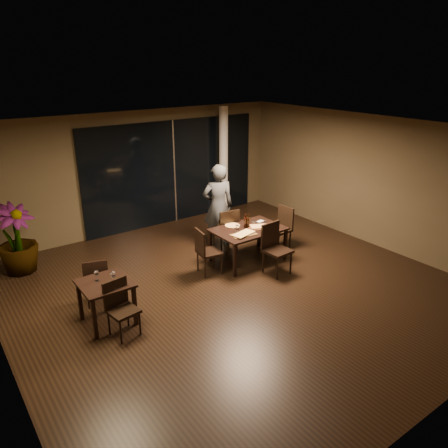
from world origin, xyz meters
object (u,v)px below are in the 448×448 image
at_px(chair_main_near, 274,246).
at_px(bottle_c, 245,220).
at_px(bottle_a, 245,221).
at_px(diner, 218,206).
at_px(chair_main_far, 227,229).
at_px(chair_side_far, 96,279).
at_px(chair_main_right, 282,226).
at_px(chair_side_near, 120,305).
at_px(bottle_b, 248,221).
at_px(chair_main_left, 205,249).
at_px(main_table, 248,232).
at_px(potted_plant, 16,239).
at_px(side_table, 105,289).

bearing_deg(chair_main_near, bottle_c, 90.46).
bearing_deg(bottle_a, bottle_c, 51.58).
relative_size(diner, bottle_c, 6.94).
distance_m(chair_main_far, chair_main_near, 1.36).
distance_m(chair_side_far, bottle_c, 3.38).
height_order(chair_main_right, chair_side_near, chair_main_right).
bearing_deg(diner, bottle_b, 115.76).
distance_m(chair_side_far, chair_side_near, 1.05).
distance_m(chair_main_far, diner, 0.60).
xyz_separation_m(chair_main_near, chair_main_right, (0.95, 0.80, -0.03)).
distance_m(chair_main_left, chair_main_right, 2.14).
bearing_deg(bottle_c, chair_main_near, -85.50).
bearing_deg(diner, chair_side_far, 36.33).
height_order(chair_side_near, bottle_c, bottle_c).
bearing_deg(chair_main_right, chair_main_near, -53.07).
xyz_separation_m(chair_main_near, chair_side_near, (-3.44, -0.19, -0.07)).
bearing_deg(chair_main_left, diner, -36.08).
bearing_deg(chair_main_far, bottle_c, 116.10).
height_order(diner, bottle_b, diner).
xyz_separation_m(main_table, potted_plant, (-4.16, 2.34, 0.05)).
bearing_deg(potted_plant, chair_main_near, -35.83).
bearing_deg(chair_main_far, chair_side_near, 34.23).
distance_m(side_table, potted_plant, 2.94).
xyz_separation_m(chair_main_far, chair_main_right, (1.17, -0.54, -0.03)).
bearing_deg(bottle_c, chair_main_far, 107.30).
relative_size(main_table, bottle_c, 5.30).
relative_size(side_table, chair_side_far, 0.88).
bearing_deg(chair_main_right, chair_main_left, -91.66).
xyz_separation_m(chair_main_near, diner, (-0.15, 1.78, 0.39)).
bearing_deg(chair_main_near, potted_plant, 140.13).
relative_size(chair_main_left, chair_main_right, 0.97).
bearing_deg(chair_main_far, chair_main_near, 107.92).
distance_m(bottle_a, bottle_b, 0.06).
relative_size(side_table, bottle_c, 2.83).
xyz_separation_m(main_table, chair_side_near, (-3.34, -0.92, -0.16)).
bearing_deg(bottle_b, potted_plant, 151.43).
distance_m(main_table, potted_plant, 4.77).
xyz_separation_m(potted_plant, bottle_b, (4.19, -2.28, 0.18)).
relative_size(chair_main_right, bottle_c, 3.53).
height_order(chair_main_left, potted_plant, potted_plant).
bearing_deg(chair_main_far, bottle_a, 110.10).
xyz_separation_m(chair_side_far, diner, (3.28, 0.92, 0.47)).
xyz_separation_m(main_table, chair_side_far, (-3.33, 0.13, -0.17)).
bearing_deg(bottle_c, chair_side_near, -162.53).
distance_m(chair_main_right, bottle_c, 1.08).
bearing_deg(side_table, chair_main_left, 12.61).
relative_size(chair_main_left, bottle_c, 3.43).
relative_size(chair_side_near, diner, 0.47).
bearing_deg(main_table, chair_side_near, -164.56).
distance_m(chair_main_far, potted_plant, 4.40).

